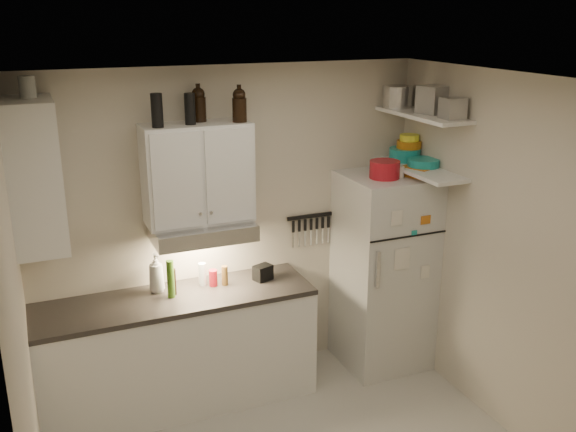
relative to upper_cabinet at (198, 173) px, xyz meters
name	(u,v)px	position (x,y,z in m)	size (l,w,h in m)	color
ceiling	(310,82)	(0.30, -1.33, 0.78)	(3.20, 3.00, 0.02)	white
back_wall	(231,228)	(0.30, 0.18, -0.53)	(3.20, 0.02, 2.60)	beige
left_wall	(22,355)	(-1.31, -1.33, -0.53)	(0.02, 3.00, 2.60)	beige
right_wall	(517,263)	(1.91, -1.33, -0.53)	(0.02, 3.00, 2.60)	beige
base_cabinet	(179,353)	(-0.25, -0.14, -1.39)	(2.10, 0.60, 0.88)	white
countertop	(175,299)	(-0.25, -0.14, -0.93)	(2.10, 0.62, 0.04)	#2D2927
upper_cabinet	(198,173)	(0.00, 0.00, 0.00)	(0.80, 0.33, 0.75)	white
side_cabinet	(34,176)	(-1.14, -0.14, 0.12)	(0.33, 0.55, 1.00)	white
range_hood	(202,231)	(0.00, -0.06, -0.44)	(0.76, 0.46, 0.12)	silver
fridge	(384,271)	(1.55, -0.18, -0.98)	(0.70, 0.68, 1.70)	silver
shelf_hi	(422,115)	(1.75, -0.31, 0.38)	(0.30, 0.95, 0.03)	white
shelf_lo	(419,169)	(1.75, -0.31, -0.07)	(0.30, 0.95, 0.03)	white
knife_strip	(310,216)	(1.00, 0.15, -0.51)	(0.42, 0.02, 0.03)	black
dutch_oven	(385,169)	(1.47, -0.24, -0.05)	(0.24, 0.24, 0.14)	#A9131F
book_stack	(418,172)	(1.75, -0.30, -0.09)	(0.19, 0.24, 0.08)	#C46918
spice_jar	(401,172)	(1.60, -0.28, -0.08)	(0.05, 0.05, 0.09)	silver
stock_pot	(398,97)	(1.73, 0.03, 0.48)	(0.25, 0.25, 0.18)	silver
tin_a	(434,100)	(1.82, -0.35, 0.50)	(0.21, 0.19, 0.21)	#AAAAAD
tin_b	(453,108)	(1.79, -0.63, 0.47)	(0.16, 0.16, 0.16)	#AAAAAD
bowl_teal	(405,154)	(1.78, -0.04, 0.00)	(0.26, 0.26, 0.10)	teal
bowl_orange	(409,144)	(1.82, -0.05, 0.09)	(0.21, 0.21, 0.06)	#BA6B11
bowl_yellow	(409,138)	(1.82, -0.05, 0.14)	(0.16, 0.16, 0.05)	yellow
plates	(423,163)	(1.80, -0.29, -0.02)	(0.26, 0.26, 0.06)	teal
growler_a	(199,104)	(0.05, 0.06, 0.50)	(0.11, 0.11, 0.26)	black
growler_b	(239,105)	(0.32, -0.07, 0.50)	(0.11, 0.11, 0.25)	black
thermos_a	(190,109)	(-0.05, -0.04, 0.49)	(0.08, 0.08, 0.22)	black
thermos_b	(157,110)	(-0.29, -0.07, 0.49)	(0.08, 0.08, 0.24)	black
side_jar	(27,87)	(-1.11, -0.09, 0.69)	(0.10, 0.10, 0.14)	silver
soap_bottle	(156,271)	(-0.35, 0.01, -0.73)	(0.13, 0.13, 0.34)	white
pepper_mill	(225,276)	(0.16, -0.07, -0.83)	(0.05, 0.05, 0.16)	brown
oil_bottle	(171,279)	(-0.28, -0.13, -0.76)	(0.06, 0.06, 0.29)	#41721C
vinegar_bottle	(173,282)	(-0.25, -0.09, -0.80)	(0.04, 0.04, 0.21)	black
clear_bottle	(202,274)	(0.00, 0.00, -0.81)	(0.06, 0.06, 0.18)	silver
red_jar	(213,278)	(0.07, -0.05, -0.84)	(0.07, 0.07, 0.13)	#A9131F
caddy	(263,273)	(0.48, -0.09, -0.84)	(0.14, 0.10, 0.12)	black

